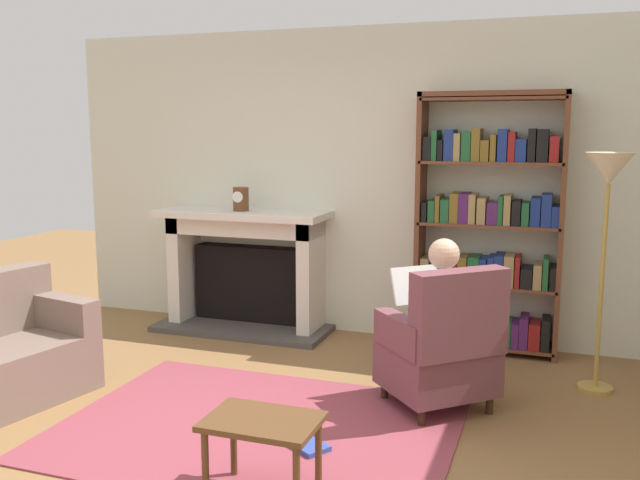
{
  "coord_description": "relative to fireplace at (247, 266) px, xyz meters",
  "views": [
    {
      "loc": [
        1.7,
        -3.37,
        1.83
      ],
      "look_at": [
        0.1,
        1.2,
        1.05
      ],
      "focal_mm": 38.88,
      "sensor_mm": 36.0,
      "label": 1
    }
  ],
  "objects": [
    {
      "name": "fireplace",
      "position": [
        0.0,
        0.0,
        0.0
      ],
      "size": [
        1.59,
        0.64,
        1.1
      ],
      "color": "#4C4742",
      "rests_on": "ground"
    },
    {
      "name": "side_table",
      "position": [
        1.37,
        -2.73,
        -0.23
      ],
      "size": [
        0.56,
        0.39,
        0.42
      ],
      "color": "brown",
      "rests_on": "ground"
    },
    {
      "name": "armchair_reading",
      "position": [
        2.02,
        -1.33,
        -0.16
      ],
      "size": [
        0.89,
        0.89,
        0.97
      ],
      "rotation": [
        0.0,
        0.0,
        3.88
      ],
      "color": "#331E14",
      "rests_on": "ground"
    },
    {
      "name": "back_wall",
      "position": [
        1.0,
        0.25,
        0.77
      ],
      "size": [
        5.6,
        0.1,
        2.7
      ],
      "primitive_type": "cube",
      "color": "silver",
      "rests_on": "ground"
    },
    {
      "name": "area_rug",
      "position": [
        1.0,
        -2.0,
        -0.58
      ],
      "size": [
        2.4,
        1.8,
        0.01
      ],
      "primitive_type": "cube",
      "color": "#903C48",
      "rests_on": "ground"
    },
    {
      "name": "bookshelf",
      "position": [
        2.16,
        0.03,
        0.44
      ],
      "size": [
        1.16,
        0.32,
        2.12
      ],
      "color": "brown",
      "rests_on": "ground"
    },
    {
      "name": "scattered_books",
      "position": [
        1.22,
        -2.03,
        -0.56
      ],
      "size": [
        0.66,
        0.53,
        0.03
      ],
      "color": "red",
      "rests_on": "area_rug"
    },
    {
      "name": "ground",
      "position": [
        1.0,
        -2.3,
        -0.58
      ],
      "size": [
        14.0,
        14.0,
        0.0
      ],
      "primitive_type": "plane",
      "color": "olive"
    },
    {
      "name": "mantel_clock",
      "position": [
        0.0,
        -0.1,
        0.63
      ],
      "size": [
        0.14,
        0.14,
        0.21
      ],
      "color": "brown",
      "rests_on": "fireplace"
    },
    {
      "name": "floor_lamp",
      "position": [
        2.99,
        -0.62,
        0.83
      ],
      "size": [
        0.32,
        0.32,
        1.67
      ],
      "color": "#B7933F",
      "rests_on": "ground"
    },
    {
      "name": "seated_reader",
      "position": [
        1.94,
        -1.24,
        0.04
      ],
      "size": [
        0.58,
        0.59,
        1.14
      ],
      "rotation": [
        0.0,
        0.0,
        3.88
      ],
      "color": "silver",
      "rests_on": "ground"
    }
  ]
}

